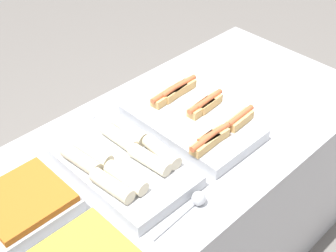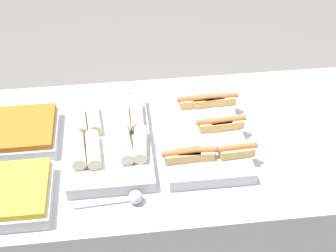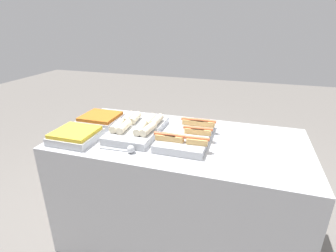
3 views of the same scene
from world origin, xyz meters
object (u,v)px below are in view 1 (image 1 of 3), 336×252
object	(u,v)px
tray_hotdogs	(193,119)
serving_spoon_near	(195,202)
tray_wraps	(122,163)
tray_side_back	(24,204)
serving_spoon_far	(87,122)

from	to	relation	value
tray_hotdogs	serving_spoon_near	xyz separation A→B (m)	(-0.30, -0.29, -0.01)
tray_wraps	tray_side_back	bearing A→B (deg)	167.06
tray_side_back	tray_hotdogs	bearing A→B (deg)	-6.39
tray_wraps	serving_spoon_near	xyz separation A→B (m)	(0.07, -0.29, -0.02)
tray_hotdogs	serving_spoon_near	distance (m)	0.42
serving_spoon_far	serving_spoon_near	bearing A→B (deg)	-89.78
tray_wraps	serving_spoon_near	world-z (taller)	tray_wraps
tray_side_back	serving_spoon_near	bearing A→B (deg)	-42.12
tray_hotdogs	serving_spoon_far	size ratio (longest dim) A/B	2.29
tray_hotdogs	serving_spoon_near	bearing A→B (deg)	-135.69
tray_hotdogs	tray_wraps	distance (m)	0.36
tray_hotdogs	tray_side_back	world-z (taller)	tray_hotdogs
tray_side_back	serving_spoon_far	distance (m)	0.46
serving_spoon_near	tray_wraps	bearing A→B (deg)	102.65
tray_side_back	serving_spoon_far	xyz separation A→B (m)	(0.41, 0.21, -0.01)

